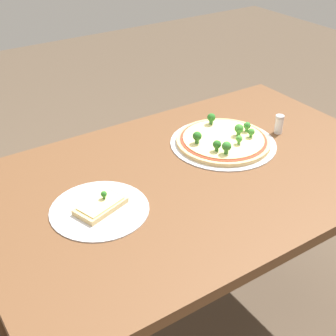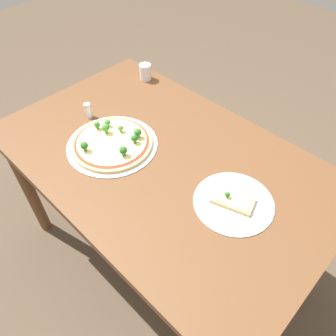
{
  "view_description": "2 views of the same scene",
  "coord_description": "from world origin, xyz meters",
  "views": [
    {
      "loc": [
        -0.77,
        -1.02,
        1.59
      ],
      "look_at": [
        -0.07,
        0.04,
        0.79
      ],
      "focal_mm": 50.0,
      "sensor_mm": 36.0,
      "label": 1
    },
    {
      "loc": [
        -0.67,
        0.65,
        1.7
      ],
      "look_at": [
        -0.07,
        0.04,
        0.79
      ],
      "focal_mm": 35.0,
      "sensor_mm": 36.0,
      "label": 2
    }
  ],
  "objects": [
    {
      "name": "dining_table",
      "position": [
        0.0,
        0.0,
        0.68
      ],
      "size": [
        1.39,
        0.87,
        0.77
      ],
      "color": "brown",
      "rests_on": "ground_plane"
    },
    {
      "name": "condiment_shaker",
      "position": [
        0.42,
        0.05,
        0.81
      ],
      "size": [
        0.03,
        0.03,
        0.07
      ],
      "color": "silver",
      "rests_on": "dining_table"
    },
    {
      "name": "ground_plane",
      "position": [
        0.0,
        0.0,
        0.0
      ],
      "size": [
        8.0,
        8.0,
        0.0
      ],
      "primitive_type": "plane",
      "color": "brown"
    },
    {
      "name": "pizza_tray_whole",
      "position": [
        0.2,
        0.09,
        0.79
      ],
      "size": [
        0.38,
        0.38,
        0.07
      ],
      "color": "silver",
      "rests_on": "dining_table"
    },
    {
      "name": "pizza_tray_slice",
      "position": [
        -0.34,
        -0.01,
        0.78
      ],
      "size": [
        0.29,
        0.29,
        0.05
      ],
      "color": "silver",
      "rests_on": "dining_table"
    }
  ]
}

